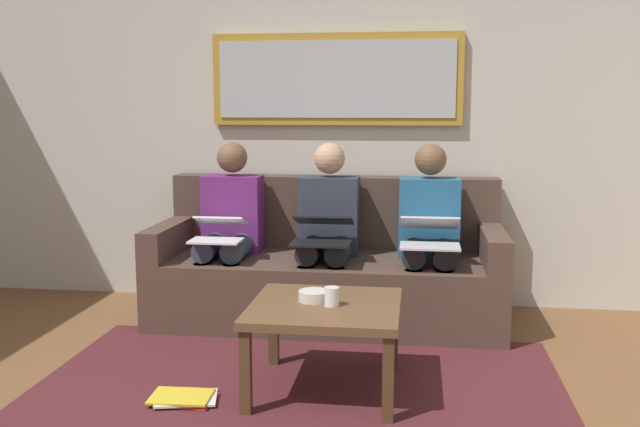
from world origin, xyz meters
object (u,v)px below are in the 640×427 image
at_px(person_left, 429,230).
at_px(person_middle, 327,227).
at_px(magazine_stack, 184,398).
at_px(bowl, 314,296).
at_px(laptop_black, 323,230).
at_px(couch, 329,271).
at_px(cup, 332,296).
at_px(laptop_white, 219,229).
at_px(coffee_table, 325,315).
at_px(person_right, 229,225).
at_px(laptop_silver, 430,233).
at_px(framed_mirror, 336,79).

xyz_separation_m(person_left, person_middle, (0.64, 0.00, 0.00)).
bearing_deg(magazine_stack, bowl, -154.14).
bearing_deg(laptop_black, couch, -90.00).
xyz_separation_m(cup, laptop_white, (0.81, -0.93, 0.14)).
xyz_separation_m(coffee_table, person_right, (0.77, -1.15, 0.23)).
bearing_deg(laptop_silver, couch, -24.86).
relative_size(couch, person_left, 1.93).
bearing_deg(cup, magazine_stack, 16.85).
bearing_deg(bowl, person_middle, -86.25).
distance_m(couch, coffee_table, 1.23).
height_order(coffee_table, laptop_black, laptop_black).
distance_m(bowl, laptop_black, 0.89).
xyz_separation_m(coffee_table, person_middle, (0.13, -1.15, 0.23)).
bearing_deg(couch, framed_mirror, -90.00).
bearing_deg(laptop_black, person_middle, -90.00).
relative_size(laptop_silver, person_middle, 0.34).
bearing_deg(cup, person_right, -55.47).
xyz_separation_m(person_left, magazine_stack, (1.14, 1.38, -0.59)).
xyz_separation_m(couch, person_left, (-0.64, 0.07, 0.30)).
height_order(cup, person_left, person_left).
relative_size(coffee_table, laptop_white, 2.14).
bearing_deg(cup, laptop_silver, -116.42).
distance_m(person_right, magazine_stack, 1.51).
distance_m(framed_mirror, coffee_table, 1.99).
relative_size(bowl, laptop_black, 0.40).
bearing_deg(framed_mirror, person_middle, 90.00).
height_order(framed_mirror, person_middle, framed_mirror).
bearing_deg(cup, person_middle, -81.82).
bearing_deg(framed_mirror, laptop_white, 47.59).
distance_m(couch, person_left, 0.71).
relative_size(cup, magazine_stack, 0.28).
xyz_separation_m(person_left, person_right, (1.28, 0.00, 0.00)).
bearing_deg(laptop_white, person_left, -169.22).
bearing_deg(person_left, person_right, 0.00).
bearing_deg(laptop_silver, framed_mirror, -46.93).
bearing_deg(laptop_silver, laptop_black, 0.60).
xyz_separation_m(person_middle, laptop_white, (0.64, 0.24, 0.01)).
bearing_deg(bowl, laptop_white, -50.27).
bearing_deg(bowl, laptop_black, -85.24).
relative_size(bowl, laptop_silver, 0.39).
bearing_deg(laptop_black, bowl, 94.76).
bearing_deg(framed_mirror, bowl, 92.65).
xyz_separation_m(cup, person_left, (-0.47, -1.18, 0.13)).
xyz_separation_m(coffee_table, bowl, (0.06, -0.05, 0.08)).
height_order(person_left, laptop_silver, person_left).
distance_m(framed_mirror, bowl, 1.90).
relative_size(framed_mirror, laptop_silver, 4.39).
distance_m(laptop_silver, laptop_black, 0.64).
height_order(cup, laptop_white, laptop_white).
bearing_deg(framed_mirror, coffee_table, 94.76).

